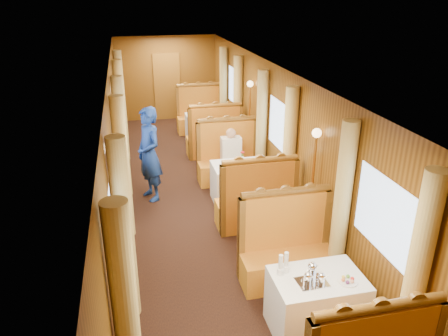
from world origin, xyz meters
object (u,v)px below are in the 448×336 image
object	(u,v)px
table_mid	(241,183)
teapot_back	(312,272)
banquette_near_aft	(286,253)
fruit_plate	(348,281)
teapot_left	(308,280)
passenger	(231,151)
tea_tray	(312,282)
table_far	(207,129)
teapot_right	(321,280)
rose_vase_mid	(242,155)
steward	(149,154)
rose_vase_far	(206,108)
table_near	(316,304)
banquette_far_aft	(200,116)
banquette_mid_aft	(228,161)
banquette_far_fwd	(214,139)
banquette_mid_fwd	(256,205)

from	to	relation	value
table_mid	teapot_back	world-z (taller)	teapot_back
banquette_near_aft	fruit_plate	world-z (taller)	banquette_near_aft
teapot_left	passenger	world-z (taller)	passenger
tea_tray	table_far	bearing A→B (deg)	89.06
teapot_right	rose_vase_mid	distance (m)	3.66
teapot_right	steward	xyz separation A→B (m)	(-1.62, 4.13, 0.10)
rose_vase_far	teapot_left	bearing A→B (deg)	-91.31
tea_tray	teapot_right	xyz separation A→B (m)	(0.09, -0.04, 0.05)
table_mid	passenger	xyz separation A→B (m)	(-0.00, 0.77, 0.37)
table_near	rose_vase_far	world-z (taller)	rose_vase_far
passenger	banquette_near_aft	bearing A→B (deg)	-90.00
rose_vase_mid	banquette_far_aft	bearing A→B (deg)	90.45
teapot_left	rose_vase_far	distance (m)	7.09
banquette_mid_aft	rose_vase_far	distance (m)	2.53
banquette_near_aft	teapot_back	distance (m)	1.07
tea_tray	teapot_right	size ratio (longest dim) A/B	2.42
teapot_back	passenger	world-z (taller)	passenger
teapot_back	table_near	bearing A→B (deg)	-43.90
teapot_back	passenger	bearing A→B (deg)	64.21
banquette_far_fwd	fruit_plate	distance (m)	6.15
banquette_mid_fwd	banquette_far_aft	distance (m)	5.53
table_far	banquette_far_fwd	distance (m)	1.02
banquette_near_aft	banquette_far_fwd	world-z (taller)	same
banquette_mid_aft	rose_vase_mid	world-z (taller)	banquette_mid_aft
table_mid	banquette_mid_aft	xyz separation A→B (m)	(0.00, 1.01, 0.05)
tea_tray	teapot_left	bearing A→B (deg)	-167.15
table_near	banquette_mid_fwd	distance (m)	2.49
tea_tray	teapot_back	bearing A→B (deg)	69.40
passenger	rose_vase_mid	bearing A→B (deg)	-87.22
table_near	banquette_mid_aft	xyz separation A→B (m)	(0.00, 4.51, 0.05)
table_near	rose_vase_far	size ratio (longest dim) A/B	2.92
banquette_mid_fwd	tea_tray	size ratio (longest dim) A/B	3.94
banquette_far_aft	passenger	bearing A→B (deg)	-90.00
table_near	fruit_plate	distance (m)	0.51
fruit_plate	tea_tray	bearing A→B (deg)	169.73
banquette_far_fwd	teapot_right	bearing A→B (deg)	-90.27
banquette_mid_aft	fruit_plate	world-z (taller)	banquette_mid_aft
steward	passenger	bearing A→B (deg)	76.44
table_far	steward	bearing A→B (deg)	-118.87
fruit_plate	rose_vase_far	distance (m)	7.15
table_far	teapot_left	bearing A→B (deg)	-91.42
table_far	banquette_near_aft	bearing A→B (deg)	-90.00
banquette_far_aft	table_near	bearing A→B (deg)	-90.00
table_near	steward	bearing A→B (deg)	112.41
rose_vase_mid	rose_vase_far	distance (m)	3.46
table_mid	teapot_right	distance (m)	3.65
banquette_near_aft	rose_vase_far	bearing A→B (deg)	90.14
banquette_mid_aft	banquette_far_fwd	world-z (taller)	same
tea_tray	steward	size ratio (longest dim) A/B	0.19
teapot_back	steward	xyz separation A→B (m)	(-1.57, 3.98, 0.08)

